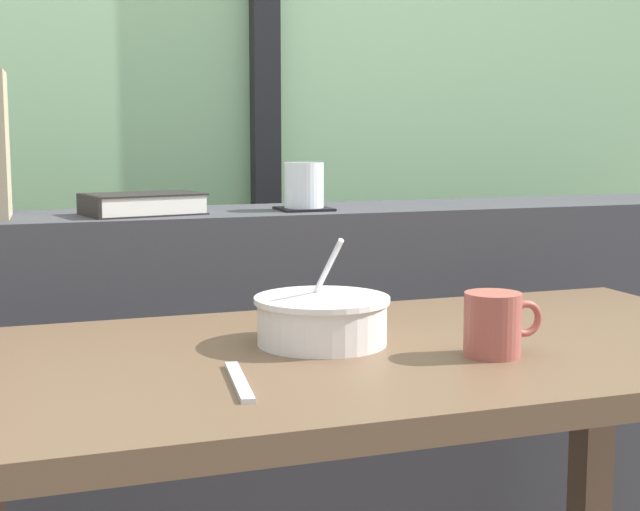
# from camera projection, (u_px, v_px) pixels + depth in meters

# --- Properties ---
(window_divider_post) EXTENTS (0.07, 0.05, 2.60)m
(window_divider_post) POSITION_uv_depth(u_px,v_px,m) (265.00, 15.00, 2.41)
(window_divider_post) COLOR black
(window_divider_post) RESTS_ON ground
(dark_console_ledge) EXTENTS (2.80, 0.28, 0.85)m
(dark_console_ledge) POSITION_uv_depth(u_px,v_px,m) (233.00, 421.00, 1.89)
(dark_console_ledge) COLOR #38383D
(dark_console_ledge) RESTS_ON ground
(breakfast_table) EXTENTS (1.18, 0.62, 0.71)m
(breakfast_table) POSITION_uv_depth(u_px,v_px,m) (384.00, 426.00, 1.32)
(breakfast_table) COLOR brown
(breakfast_table) RESTS_ON ground
(coaster_square) EXTENTS (0.10, 0.10, 0.00)m
(coaster_square) POSITION_uv_depth(u_px,v_px,m) (304.00, 209.00, 1.85)
(coaster_square) COLOR black
(coaster_square) RESTS_ON dark_console_ledge
(juice_glass) EXTENTS (0.08, 0.08, 0.09)m
(juice_glass) POSITION_uv_depth(u_px,v_px,m) (304.00, 187.00, 1.84)
(juice_glass) COLOR white
(juice_glass) RESTS_ON coaster_square
(closed_book) EXTENTS (0.23, 0.17, 0.04)m
(closed_book) POSITION_uv_depth(u_px,v_px,m) (142.00, 204.00, 1.75)
(closed_book) COLOR black
(closed_book) RESTS_ON dark_console_ledge
(soup_bowl) EXTENTS (0.19, 0.19, 0.15)m
(soup_bowl) POSITION_uv_depth(u_px,v_px,m) (322.00, 320.00, 1.31)
(soup_bowl) COLOR silver
(soup_bowl) RESTS_ON breakfast_table
(fork_utensil) EXTENTS (0.04, 0.17, 0.01)m
(fork_utensil) POSITION_uv_depth(u_px,v_px,m) (239.00, 381.00, 1.11)
(fork_utensil) COLOR silver
(fork_utensil) RESTS_ON breakfast_table
(ceramic_mug) EXTENTS (0.11, 0.08, 0.08)m
(ceramic_mug) POSITION_uv_depth(u_px,v_px,m) (494.00, 324.00, 1.24)
(ceramic_mug) COLOR #9E4C42
(ceramic_mug) RESTS_ON breakfast_table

